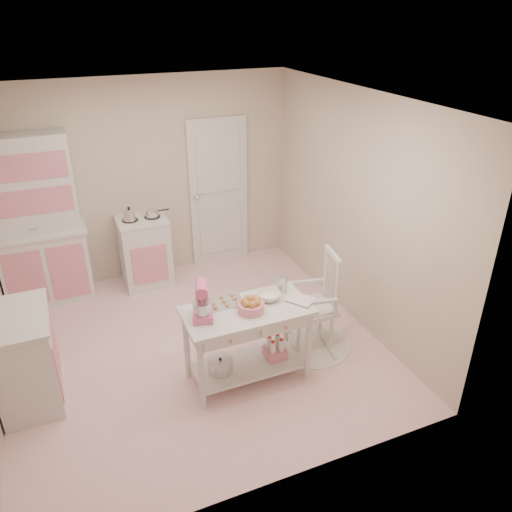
{
  "coord_description": "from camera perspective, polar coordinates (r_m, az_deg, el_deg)",
  "views": [
    {
      "loc": [
        -1.11,
        -4.31,
        3.35
      ],
      "look_at": [
        0.64,
        -0.17,
        1.06
      ],
      "focal_mm": 35.0,
      "sensor_mm": 36.0,
      "label": 1
    }
  ],
  "objects": [
    {
      "name": "stand_mixer",
      "position": [
        4.48,
        -6.17,
        -5.24
      ],
      "size": [
        0.27,
        0.33,
        0.34
      ],
      "primitive_type": "cube",
      "rotation": [
        0.0,
        0.0,
        -0.29
      ],
      "color": "#E4608E",
      "rests_on": "work_table"
    },
    {
      "name": "hutch",
      "position": [
        6.4,
        -23.73,
        3.48
      ],
      "size": [
        1.06,
        0.5,
        2.08
      ],
      "primitive_type": "cube",
      "color": "silver",
      "rests_on": "ground"
    },
    {
      "name": "work_table",
      "position": [
        4.9,
        -1.01,
        -10.01
      ],
      "size": [
        1.2,
        0.6,
        0.8
      ],
      "primitive_type": "cube",
      "color": "silver",
      "rests_on": "ground"
    },
    {
      "name": "base_cabinet",
      "position": [
        5.08,
        -24.84,
        -10.62
      ],
      "size": [
        0.54,
        0.84,
        0.92
      ],
      "primitive_type": "cube",
      "color": "silver",
      "rests_on": "ground"
    },
    {
      "name": "lace_rug",
      "position": [
        5.6,
        6.08,
        -9.8
      ],
      "size": [
        0.92,
        0.92,
        0.01
      ],
      "primitive_type": "cylinder",
      "color": "white",
      "rests_on": "ground"
    },
    {
      "name": "bread_basket",
      "position": [
        4.61,
        -0.59,
        -5.88
      ],
      "size": [
        0.25,
        0.25,
        0.09
      ],
      "primitive_type": "cylinder",
      "color": "pink",
      "rests_on": "work_table"
    },
    {
      "name": "cookie_tray",
      "position": [
        4.76,
        -3.54,
        -5.29
      ],
      "size": [
        0.34,
        0.24,
        0.02
      ],
      "primitive_type": "cube",
      "color": "silver",
      "rests_on": "work_table"
    },
    {
      "name": "stove",
      "position": [
        6.65,
        -12.57,
        0.55
      ],
      "size": [
        0.62,
        0.57,
        0.92
      ],
      "primitive_type": "cube",
      "color": "silver",
      "rests_on": "ground"
    },
    {
      "name": "room_shell",
      "position": [
        4.76,
        -7.99,
        5.8
      ],
      "size": [
        3.84,
        3.84,
        2.62
      ],
      "color": "pink",
      "rests_on": "ground"
    },
    {
      "name": "door",
      "position": [
        6.91,
        -4.29,
        7.23
      ],
      "size": [
        0.82,
        0.05,
        2.04
      ],
      "primitive_type": "cube",
      "color": "silver",
      "rests_on": "ground"
    },
    {
      "name": "recipe_book",
      "position": [
        4.73,
        4.58,
        -5.52
      ],
      "size": [
        0.3,
        0.31,
        0.02
      ],
      "primitive_type": "imported",
      "rotation": [
        0.0,
        0.0,
        0.64
      ],
      "color": "silver",
      "rests_on": "work_table"
    },
    {
      "name": "metal_pitcher",
      "position": [
        4.9,
        3.02,
        -3.21
      ],
      "size": [
        0.1,
        0.1,
        0.17
      ],
      "primitive_type": "cylinder",
      "color": "silver",
      "rests_on": "work_table"
    },
    {
      "name": "rocking_chair",
      "position": [
        5.3,
        6.36,
        -5.08
      ],
      "size": [
        0.6,
        0.8,
        1.1
      ],
      "primitive_type": "cube",
      "rotation": [
        0.0,
        0.0,
        -0.18
      ],
      "color": "silver",
      "rests_on": "ground"
    },
    {
      "name": "mixing_bowl",
      "position": [
        4.8,
        1.48,
        -4.58
      ],
      "size": [
        0.23,
        0.23,
        0.07
      ],
      "primitive_type": "imported",
      "color": "silver",
      "rests_on": "work_table"
    }
  ]
}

